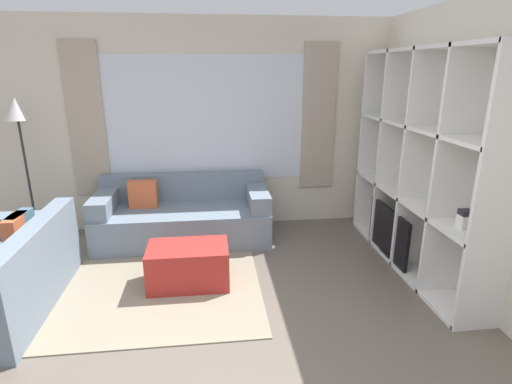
{
  "coord_description": "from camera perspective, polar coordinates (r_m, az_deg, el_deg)",
  "views": [
    {
      "loc": [
        0.03,
        -2.32,
        2.08
      ],
      "look_at": [
        0.49,
        1.6,
        0.85
      ],
      "focal_mm": 28.0,
      "sensor_mm": 36.0,
      "label": 1
    }
  ],
  "objects": [
    {
      "name": "floor_lamp",
      "position": [
        5.45,
        -30.83,
        8.58
      ],
      "size": [
        0.28,
        0.28,
        1.76
      ],
      "color": "black",
      "rests_on": "ground_plane"
    },
    {
      "name": "couch_main",
      "position": [
        5.1,
        -10.35,
        -3.5
      ],
      "size": [
        2.09,
        0.91,
        0.78
      ],
      "color": "slate",
      "rests_on": "ground_plane"
    },
    {
      "name": "shelving_unit",
      "position": [
        4.47,
        22.74,
        3.27
      ],
      "size": [
        0.41,
        2.37,
        2.28
      ],
      "color": "silver",
      "rests_on": "ground_plane"
    },
    {
      "name": "ground_plane",
      "position": [
        3.12,
        -6.14,
        -24.65
      ],
      "size": [
        16.0,
        16.0,
        0.0
      ],
      "primitive_type": "plane",
      "color": "#665B51"
    },
    {
      "name": "couch_side",
      "position": [
        4.26,
        -32.32,
        -10.18
      ],
      "size": [
        0.91,
        1.63,
        0.78
      ],
      "rotation": [
        0.0,
        0.0,
        -1.57
      ],
      "color": "slate",
      "rests_on": "ground_plane"
    },
    {
      "name": "ottoman",
      "position": [
        4.08,
        -9.61,
        -10.3
      ],
      "size": [
        0.79,
        0.49,
        0.42
      ],
      "color": "#A82823",
      "rests_on": "ground_plane"
    },
    {
      "name": "wall_back",
      "position": [
        5.31,
        -7.11,
        9.33
      ],
      "size": [
        5.97,
        0.11,
        2.7
      ],
      "color": "beige",
      "rests_on": "ground_plane"
    },
    {
      "name": "area_rug",
      "position": [
        4.45,
        -18.3,
        -11.44
      ],
      "size": [
        2.75,
        2.32,
        0.01
      ],
      "primitive_type": "cube",
      "color": "gray",
      "rests_on": "ground_plane"
    },
    {
      "name": "wall_right",
      "position": [
        4.53,
        25.36,
        6.36
      ],
      "size": [
        0.07,
        4.11,
        2.7
      ],
      "primitive_type": "cube",
      "color": "beige",
      "rests_on": "ground_plane"
    }
  ]
}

